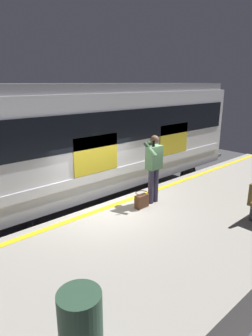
{
  "coord_description": "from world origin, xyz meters",
  "views": [
    {
      "loc": [
        4.2,
        5.47,
        3.98
      ],
      "look_at": [
        -0.47,
        0.3,
        1.9
      ],
      "focal_mm": 30.64,
      "sensor_mm": 36.0,
      "label": 1
    }
  ],
  "objects_px": {
    "train_carriage": "(108,132)",
    "passenger": "(154,163)",
    "handbag": "(142,200)",
    "trash_bin": "(81,331)"
  },
  "relations": [
    {
      "from": "train_carriage",
      "to": "trash_bin",
      "type": "distance_m",
      "value": 7.04
    },
    {
      "from": "passenger",
      "to": "trash_bin",
      "type": "bearing_deg",
      "value": 33.39
    },
    {
      "from": "passenger",
      "to": "trash_bin",
      "type": "xyz_separation_m",
      "value": [
        3.89,
        2.56,
        -0.57
      ]
    },
    {
      "from": "passenger",
      "to": "trash_bin",
      "type": "distance_m",
      "value": 4.69
    },
    {
      "from": "train_carriage",
      "to": "handbag",
      "type": "height_order",
      "value": "train_carriage"
    },
    {
      "from": "passenger",
      "to": "handbag",
      "type": "height_order",
      "value": "passenger"
    },
    {
      "from": "train_carriage",
      "to": "trash_bin",
      "type": "xyz_separation_m",
      "value": [
        4.59,
        5.25,
        -0.97
      ]
    },
    {
      "from": "handbag",
      "to": "trash_bin",
      "type": "relative_size",
      "value": 0.42
    },
    {
      "from": "train_carriage",
      "to": "passenger",
      "type": "bearing_deg",
      "value": 75.35
    },
    {
      "from": "handbag",
      "to": "passenger",
      "type": "bearing_deg",
      "value": -173.84
    }
  ]
}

